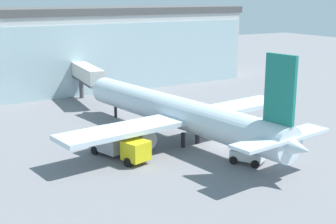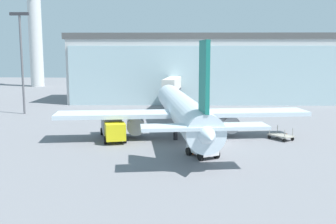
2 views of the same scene
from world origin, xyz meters
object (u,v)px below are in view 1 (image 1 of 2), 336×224
object	(u,v)px
airplane	(180,113)
jet_bridge	(87,75)
catering_truck	(117,144)
safety_cone_wingtip	(265,124)
baggage_cart	(266,126)
pushback_tug	(249,154)
safety_cone_nose	(234,159)

from	to	relation	value
airplane	jet_bridge	bearing A→B (deg)	-3.27
jet_bridge	catering_truck	xyz separation A→B (m)	(-5.93, -25.35, -2.89)
jet_bridge	safety_cone_wingtip	xyz separation A→B (m)	(15.21, -23.47, -4.08)
jet_bridge	baggage_cart	world-z (taller)	jet_bridge
catering_truck	pushback_tug	world-z (taller)	catering_truck
airplane	safety_cone_wingtip	world-z (taller)	airplane
catering_truck	pushback_tug	bearing A→B (deg)	35.54
airplane	safety_cone_nose	distance (m)	9.20
airplane	catering_truck	world-z (taller)	airplane
safety_cone_wingtip	jet_bridge	bearing A→B (deg)	122.96
jet_bridge	airplane	size ratio (longest dim) A/B	0.31
airplane	baggage_cart	distance (m)	12.13
safety_cone_nose	airplane	bearing A→B (deg)	98.39
jet_bridge	catering_truck	distance (m)	26.19
baggage_cart	pushback_tug	world-z (taller)	pushback_tug
baggage_cart	safety_cone_wingtip	world-z (taller)	baggage_cart
jet_bridge	baggage_cart	size ratio (longest dim) A/B	3.51
catering_truck	safety_cone_wingtip	distance (m)	21.26
baggage_cart	safety_cone_nose	world-z (taller)	baggage_cart
baggage_cart	airplane	bearing A→B (deg)	-134.08
pushback_tug	safety_cone_nose	size ratio (longest dim) A/B	6.75
jet_bridge	baggage_cart	xyz separation A→B (m)	(14.17, -24.88, -3.85)
jet_bridge	airplane	xyz separation A→B (m)	(2.43, -23.73, -1.07)
airplane	baggage_cart	size ratio (longest dim) A/B	11.15
safety_cone_wingtip	safety_cone_nose	bearing A→B (deg)	-142.45
baggage_cart	safety_cone_wingtip	bearing A→B (deg)	105.14
baggage_cart	pushback_tug	bearing A→B (deg)	-86.53
jet_bridge	safety_cone_nose	world-z (taller)	jet_bridge
safety_cone_nose	safety_cone_wingtip	distance (m)	14.53
airplane	pushback_tug	xyz separation A→B (m)	(2.31, -9.63, -2.32)
catering_truck	safety_cone_nose	size ratio (longest dim) A/B	13.86
airplane	safety_cone_wingtip	size ratio (longest dim) A/B	64.64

